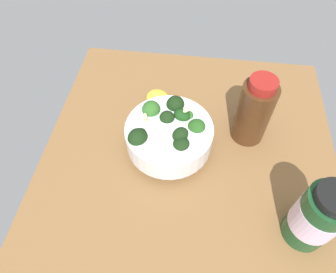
{
  "coord_description": "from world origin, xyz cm",
  "views": [
    {
      "loc": [
        36.98,
        0.22,
        54.91
      ],
      "look_at": [
        0.03,
        -4.46,
        4.0
      ],
      "focal_mm": 32.46,
      "sensor_mm": 36.0,
      "label": 1
    }
  ],
  "objects": [
    {
      "name": "ground_plane",
      "position": [
        0.0,
        0.0,
        -2.08
      ],
      "size": [
        62.6,
        62.6,
        4.15
      ],
      "primitive_type": "cube",
      "color": "brown"
    },
    {
      "name": "bowl_of_broccoli",
      "position": [
        -0.2,
        -4.57,
        4.63
      ],
      "size": [
        17.96,
        17.96,
        9.39
      ],
      "color": "white",
      "rests_on": "ground_plane"
    },
    {
      "name": "lemon_wedge",
      "position": [
        -12.04,
        -8.59,
        1.85
      ],
      "size": [
        8.28,
        8.24,
        3.7
      ],
      "primitive_type": "ellipsoid",
      "rotation": [
        0.0,
        0.0,
        3.9
      ],
      "color": "yellow",
      "rests_on": "ground_plane"
    },
    {
      "name": "bottle_tall",
      "position": [
        -5.86,
        12.36,
        7.77
      ],
      "size": [
        7.17,
        7.17,
        16.32
      ],
      "color": "#472814",
      "rests_on": "ground_plane"
    },
    {
      "name": "bottle_short",
      "position": [
        15.43,
        21.76,
        7.35
      ],
      "size": [
        7.61,
        7.61,
        15.18
      ],
      "color": "#194723",
      "rests_on": "ground_plane"
    }
  ]
}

